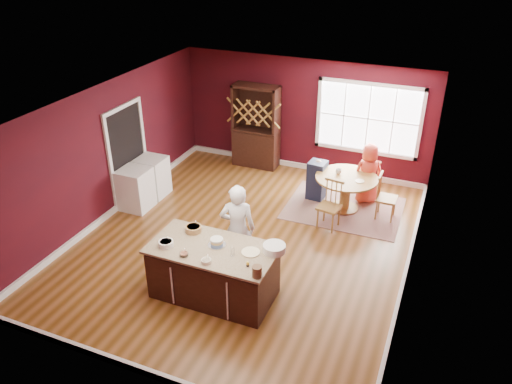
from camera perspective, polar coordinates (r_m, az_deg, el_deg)
room_shell at (r=8.91m, az=-1.27°, el=1.67°), size 7.00×7.00×7.00m
window at (r=11.55m, az=12.70°, el=8.19°), size 2.36×0.10×1.66m
doorway at (r=10.92m, az=-14.43°, el=4.08°), size 0.08×1.26×2.13m
kitchen_island at (r=8.09m, az=-4.85°, el=-9.16°), size 1.99×1.04×0.92m
dining_table at (r=10.53m, az=10.23°, el=0.65°), size 1.29×1.29×0.75m
baker at (r=8.42m, az=-2.12°, el=-4.22°), size 0.70×0.57×1.65m
layer_cake at (r=7.83m, az=-4.51°, el=-5.72°), size 0.29×0.29×0.12m
bowl_blue at (r=7.92m, az=-10.24°, el=-5.82°), size 0.23×0.23×0.09m
bowl_yellow at (r=8.20m, az=-7.16°, el=-4.20°), size 0.27×0.27×0.10m
bowl_pink at (r=7.67m, az=-8.24°, el=-7.06°), size 0.14×0.14×0.05m
bowl_olive at (r=7.49m, az=-5.71°, el=-7.86°), size 0.15×0.15×0.06m
drinking_glass at (r=7.58m, az=-2.69°, el=-6.83°), size 0.07×0.07×0.14m
dinner_plate at (r=7.67m, az=-0.61°, el=-6.90°), size 0.29×0.29×0.02m
white_tub at (r=7.67m, az=2.10°, el=-6.44°), size 0.35×0.35×0.12m
stoneware_crock at (r=7.15m, az=0.11°, el=-9.08°), size 0.14×0.14×0.17m
toy_figurine at (r=7.37m, az=-0.95°, el=-8.23°), size 0.05×0.05×0.08m
rug at (r=10.78m, az=10.00°, el=-1.84°), size 2.40×1.87×0.01m
chair_east at (r=10.40m, az=14.75°, el=-0.53°), size 0.40×0.42×0.98m
chair_south at (r=9.85m, az=8.37°, el=-1.50°), size 0.48×0.46×1.00m
chair_north at (r=11.19m, az=12.80°, el=1.68°), size 0.49×0.48×0.92m
seated_woman at (r=10.86m, az=12.69°, el=2.08°), size 0.78×0.70×1.33m
high_chair at (r=10.90m, az=6.97°, el=1.44°), size 0.39×0.39×0.91m
toddler at (r=10.87m, az=6.94°, el=3.44°), size 0.18×0.14×0.26m
table_plate at (r=10.30m, az=11.77°, el=1.22°), size 0.19×0.19×0.01m
table_cup at (r=10.53m, az=9.41°, el=2.35°), size 0.14×0.14×0.10m
hutch at (r=12.16m, az=0.00°, el=7.49°), size 1.11×0.46×2.04m
washer at (r=10.75m, az=-13.61°, el=0.34°), size 0.61×0.59×0.89m
dryer at (r=11.22m, az=-11.77°, el=1.74°), size 0.60×0.58×0.88m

